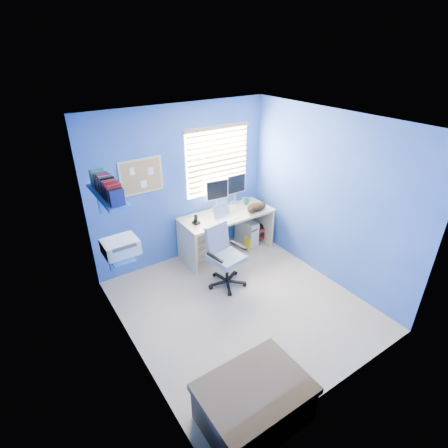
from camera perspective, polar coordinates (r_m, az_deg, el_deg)
floor at (r=5.01m, az=2.78°, el=-13.05°), size 3.00×3.20×0.00m
ceiling at (r=3.86m, az=3.66°, el=16.19°), size 3.00×3.20×0.00m
wall_back at (r=5.53m, az=-6.82°, el=6.18°), size 3.00×0.01×2.50m
wall_front at (r=3.37m, az=19.89°, el=-11.10°), size 3.00×0.01×2.50m
wall_left at (r=3.72m, az=-15.87°, el=-6.46°), size 0.01×3.20×2.50m
wall_right at (r=5.25m, az=16.44°, el=3.97°), size 0.01×3.20×2.50m
desk at (r=5.92m, az=0.43°, el=-1.52°), size 1.57×0.65×0.74m
laptop at (r=5.54m, az=0.39°, el=1.88°), size 0.37×0.32×0.22m
monitor_left at (r=5.77m, az=-1.23°, el=4.73°), size 0.41×0.17×0.54m
monitor_right at (r=6.02m, az=1.78°, el=5.72°), size 0.40×0.12×0.54m
phone at (r=5.42m, az=-4.61°, el=0.87°), size 0.10×0.12×0.17m
mug at (r=6.07m, az=3.68°, el=3.63°), size 0.10×0.09×0.10m
cd_spindle at (r=6.17m, az=3.50°, el=3.88°), size 0.13×0.13×0.07m
cat at (r=5.86m, az=5.35°, el=2.81°), size 0.41×0.32×0.13m
tower_pc at (r=6.28m, az=3.72°, el=-1.29°), size 0.24×0.46×0.45m
drawer_boxes at (r=5.80m, az=-4.12°, el=-3.42°), size 0.35×0.28×0.54m
yellow_book at (r=6.12m, az=3.77°, el=-3.27°), size 0.03×0.17×0.24m
backpack at (r=6.40m, az=5.95°, el=-1.30°), size 0.34×0.29×0.35m
bed_corner at (r=3.73m, az=4.89°, el=-27.08°), size 0.98×0.70×0.47m
office_chair at (r=5.19m, az=0.13°, el=-6.45°), size 0.63×0.63×0.93m
window_blinds at (r=5.71m, az=-0.97°, el=10.27°), size 1.15×0.05×1.10m
corkboard at (r=5.17m, az=-13.33°, el=7.60°), size 0.64×0.02×0.52m
wall_shelves at (r=4.29m, az=-17.70°, el=1.00°), size 0.42×0.90×1.05m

